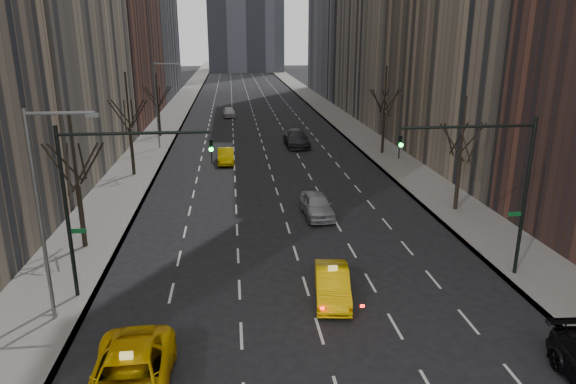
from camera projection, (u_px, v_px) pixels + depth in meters
name	position (u px, v px, depth m)	size (l,w,h in m)	color
sidewalk_left	(174.00, 114.00, 78.99)	(4.50, 320.00, 0.15)	slate
sidewalk_right	(330.00, 112.00, 81.55)	(4.50, 320.00, 0.15)	slate
tree_lw_b	(78.00, 187.00, 28.54)	(3.36, 3.50, 7.82)	black
tree_lw_c	(130.00, 130.00, 43.65)	(3.36, 3.50, 8.74)	black
tree_lw_d	(158.00, 107.00, 60.89)	(3.36, 3.50, 7.36)	black
tree_rw_b	(460.00, 159.00, 34.85)	(3.36, 3.50, 7.82)	black
tree_rw_c	(384.00, 115.00, 51.86)	(3.36, 3.50, 8.74)	black
traffic_mast_left	(103.00, 185.00, 22.62)	(6.69, 0.39, 8.00)	black
traffic_mast_right	(495.00, 173.00, 24.53)	(6.69, 0.39, 8.00)	black
streetlight_near	(46.00, 197.00, 20.51)	(2.83, 0.22, 9.00)	slate
streetlight_far	(159.00, 96.00, 53.76)	(2.83, 0.22, 9.00)	slate
taxi_suv	(129.00, 380.00, 17.09)	(2.72, 5.90, 1.64)	#EAB304
taxi_sedan	(332.00, 284.00, 23.80)	(1.53, 4.38, 1.44)	#FFC305
silver_sedan_ahead	(317.00, 205.00, 34.71)	(1.85, 4.60, 1.57)	#A3A5AB
far_taxi	(226.00, 156.00, 49.09)	(1.49, 4.28, 1.41)	#DCB704
far_suv_grey	(297.00, 138.00, 56.52)	(2.48, 6.11, 1.77)	#2A2B2F
far_car_white	(229.00, 112.00, 76.78)	(1.75, 4.36, 1.48)	white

